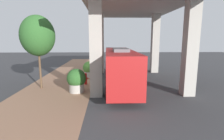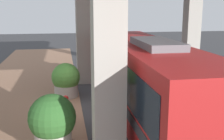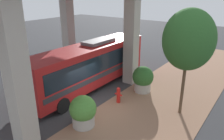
{
  "view_description": "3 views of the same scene",
  "coord_description": "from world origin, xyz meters",
  "px_view_note": "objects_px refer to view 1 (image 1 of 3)",
  "views": [
    {
      "loc": [
        1.24,
        -17.61,
        4.29
      ],
      "look_at": [
        1.82,
        -0.46,
        1.24
      ],
      "focal_mm": 28.0,
      "sensor_mm": 36.0,
      "label": 1
    },
    {
      "loc": [
        -0.73,
        -12.43,
        4.63
      ],
      "look_at": [
        1.3,
        -0.75,
        1.98
      ],
      "focal_mm": 45.0,
      "sensor_mm": 36.0,
      "label": 2
    },
    {
      "loc": [
        -8.06,
        9.41,
        7.14
      ],
      "look_at": [
        0.89,
        -2.78,
        1.53
      ],
      "focal_mm": 35.0,
      "sensor_mm": 36.0,
      "label": 3
    }
  ],
  "objects_px": {
    "planter_middle": "(89,69)",
    "planter_front": "(76,80)",
    "bus": "(119,66)",
    "street_tree_near": "(38,36)",
    "fire_hydrant": "(86,79)"
  },
  "relations": [
    {
      "from": "planter_middle",
      "to": "street_tree_near",
      "type": "xyz_separation_m",
      "value": [
        -3.83,
        -4.48,
        3.66
      ]
    },
    {
      "from": "street_tree_near",
      "to": "fire_hydrant",
      "type": "bearing_deg",
      "value": 17.2
    },
    {
      "from": "bus",
      "to": "fire_hydrant",
      "type": "height_order",
      "value": "bus"
    },
    {
      "from": "street_tree_near",
      "to": "planter_middle",
      "type": "bearing_deg",
      "value": 49.47
    },
    {
      "from": "planter_middle",
      "to": "bus",
      "type": "bearing_deg",
      "value": -52.86
    },
    {
      "from": "bus",
      "to": "planter_middle",
      "type": "bearing_deg",
      "value": 127.14
    },
    {
      "from": "bus",
      "to": "street_tree_near",
      "type": "height_order",
      "value": "street_tree_near"
    },
    {
      "from": "planter_middle",
      "to": "planter_front",
      "type": "bearing_deg",
      "value": -94.94
    },
    {
      "from": "fire_hydrant",
      "to": "planter_middle",
      "type": "xyz_separation_m",
      "value": [
        0.05,
        3.31,
        0.33
      ]
    },
    {
      "from": "planter_front",
      "to": "street_tree_near",
      "type": "relative_size",
      "value": 0.31
    },
    {
      "from": "planter_front",
      "to": "street_tree_near",
      "type": "bearing_deg",
      "value": 158.68
    },
    {
      "from": "bus",
      "to": "planter_front",
      "type": "height_order",
      "value": "bus"
    },
    {
      "from": "planter_middle",
      "to": "street_tree_near",
      "type": "bearing_deg",
      "value": -130.53
    },
    {
      "from": "bus",
      "to": "street_tree_near",
      "type": "relative_size",
      "value": 1.76
    },
    {
      "from": "fire_hydrant",
      "to": "street_tree_near",
      "type": "relative_size",
      "value": 0.18
    }
  ]
}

